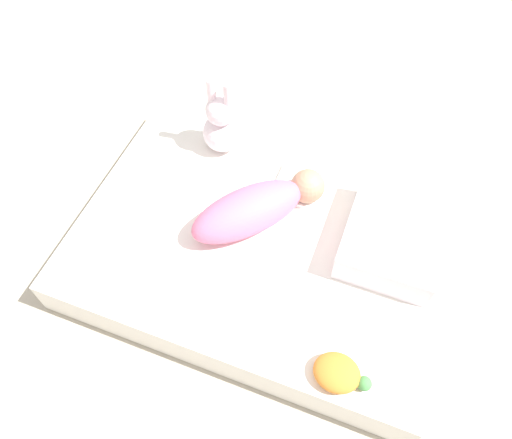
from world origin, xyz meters
TOP-DOWN VIEW (x-y plane):
  - ground_plane at (0.00, 0.00)m, footprint 12.00×12.00m
  - bed_mattress at (0.00, 0.00)m, footprint 1.32×0.99m
  - burp_cloth at (0.05, 0.23)m, footprint 0.17×0.17m
  - swaddled_baby at (-0.04, 0.04)m, footprint 0.43×0.47m
  - pillow at (0.44, 0.10)m, footprint 0.32×0.39m
  - bunny_plush at (-0.30, 0.33)m, footprint 0.16×0.16m
  - turtle_plush at (0.39, -0.41)m, footprint 0.18×0.12m

SIDE VIEW (x-z plane):
  - ground_plane at x=0.00m, z-range 0.00..0.00m
  - bed_mattress at x=0.00m, z-range 0.00..0.16m
  - burp_cloth at x=0.05m, z-range 0.16..0.18m
  - turtle_plush at x=0.39m, z-range 0.16..0.22m
  - pillow at x=0.44m, z-range 0.16..0.28m
  - swaddled_baby at x=-0.04m, z-range 0.16..0.31m
  - bunny_plush at x=-0.30m, z-range 0.11..0.44m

